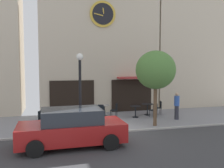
{
  "coord_description": "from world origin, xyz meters",
  "views": [
    {
      "loc": [
        -2.83,
        -11.25,
        3.31
      ],
      "look_at": [
        0.71,
        2.65,
        2.21
      ],
      "focal_mm": 38.53,
      "sensor_mm": 36.0,
      "label": 1
    }
  ],
  "objects_px": {
    "cafe_table_near_door": "(81,115)",
    "cafe_chair_mid_row": "(101,110)",
    "cafe_chair_right_end": "(71,113)",
    "street_lamp": "(80,91)",
    "cafe_table_center_left": "(56,118)",
    "pedestrian_blue": "(177,105)",
    "parked_car_red": "(72,128)",
    "cafe_table_rightmost": "(147,107)",
    "cafe_table_near_curb": "(104,108)",
    "street_tree": "(156,70)",
    "cafe_chair_facing_street": "(159,107)",
    "cafe_chair_corner": "(154,109)",
    "cafe_table_center_right": "(135,109)",
    "cafe_chair_near_tree": "(42,118)",
    "cafe_chair_facing_wall": "(95,116)",
    "cafe_chair_curbside": "(115,109)"
  },
  "relations": [
    {
      "from": "cafe_table_center_left",
      "to": "cafe_chair_facing_street",
      "type": "distance_m",
      "value": 7.12
    },
    {
      "from": "street_tree",
      "to": "pedestrian_blue",
      "type": "xyz_separation_m",
      "value": [
        1.94,
        1.1,
        -2.2
      ]
    },
    {
      "from": "cafe_chair_near_tree",
      "to": "pedestrian_blue",
      "type": "relative_size",
      "value": 0.54
    },
    {
      "from": "pedestrian_blue",
      "to": "parked_car_red",
      "type": "distance_m",
      "value": 7.49
    },
    {
      "from": "cafe_table_near_curb",
      "to": "cafe_table_center_left",
      "type": "bearing_deg",
      "value": -143.32
    },
    {
      "from": "street_lamp",
      "to": "cafe_chair_curbside",
      "type": "height_order",
      "value": "street_lamp"
    },
    {
      "from": "street_tree",
      "to": "cafe_chair_mid_row",
      "type": "distance_m",
      "value": 4.32
    },
    {
      "from": "street_lamp",
      "to": "cafe_chair_facing_wall",
      "type": "xyz_separation_m",
      "value": [
        0.91,
        0.78,
        -1.47
      ]
    },
    {
      "from": "cafe_table_near_curb",
      "to": "cafe_table_rightmost",
      "type": "bearing_deg",
      "value": -7.81
    },
    {
      "from": "cafe_table_near_door",
      "to": "cafe_chair_mid_row",
      "type": "xyz_separation_m",
      "value": [
        1.4,
        1.11,
        0.0
      ]
    },
    {
      "from": "street_tree",
      "to": "cafe_chair_near_tree",
      "type": "height_order",
      "value": "street_tree"
    },
    {
      "from": "cafe_chair_facing_wall",
      "to": "cafe_table_near_curb",
      "type": "bearing_deg",
      "value": 65.18
    },
    {
      "from": "cafe_table_center_right",
      "to": "cafe_chair_right_end",
      "type": "distance_m",
      "value": 4.15
    },
    {
      "from": "cafe_table_near_curb",
      "to": "cafe_chair_near_tree",
      "type": "height_order",
      "value": "cafe_chair_near_tree"
    },
    {
      "from": "street_lamp",
      "to": "street_tree",
      "type": "distance_m",
      "value": 4.24
    },
    {
      "from": "cafe_chair_facing_wall",
      "to": "parked_car_red",
      "type": "bearing_deg",
      "value": -115.66
    },
    {
      "from": "cafe_chair_facing_street",
      "to": "street_tree",
      "type": "bearing_deg",
      "value": -119.49
    },
    {
      "from": "street_lamp",
      "to": "cafe_chair_near_tree",
      "type": "distance_m",
      "value": 2.63
    },
    {
      "from": "cafe_chair_near_tree",
      "to": "cafe_chair_mid_row",
      "type": "relative_size",
      "value": 1.0
    },
    {
      "from": "cafe_table_near_door",
      "to": "cafe_chair_facing_wall",
      "type": "distance_m",
      "value": 0.83
    },
    {
      "from": "cafe_chair_facing_wall",
      "to": "cafe_chair_mid_row",
      "type": "height_order",
      "value": "same"
    },
    {
      "from": "parked_car_red",
      "to": "cafe_table_near_curb",
      "type": "bearing_deg",
      "value": 64.68
    },
    {
      "from": "cafe_chair_facing_wall",
      "to": "cafe_table_near_door",
      "type": "bearing_deg",
      "value": 153.71
    },
    {
      "from": "street_lamp",
      "to": "cafe_table_rightmost",
      "type": "distance_m",
      "value": 5.64
    },
    {
      "from": "cafe_chair_right_end",
      "to": "pedestrian_blue",
      "type": "xyz_separation_m",
      "value": [
        6.4,
        -0.84,
        0.33
      ]
    },
    {
      "from": "cafe_chair_right_end",
      "to": "street_lamp",
      "type": "bearing_deg",
      "value": -78.45
    },
    {
      "from": "cafe_table_center_right",
      "to": "cafe_chair_corner",
      "type": "bearing_deg",
      "value": -15.4
    },
    {
      "from": "cafe_table_rightmost",
      "to": "pedestrian_blue",
      "type": "bearing_deg",
      "value": -53.08
    },
    {
      "from": "street_lamp",
      "to": "cafe_table_near_door",
      "type": "distance_m",
      "value": 1.87
    },
    {
      "from": "street_lamp",
      "to": "pedestrian_blue",
      "type": "distance_m",
      "value": 6.22
    },
    {
      "from": "cafe_chair_facing_street",
      "to": "cafe_chair_corner",
      "type": "distance_m",
      "value": 1.07
    },
    {
      "from": "cafe_table_center_left",
      "to": "cafe_chair_right_end",
      "type": "relative_size",
      "value": 0.84
    },
    {
      "from": "cafe_table_center_right",
      "to": "parked_car_red",
      "type": "xyz_separation_m",
      "value": [
        -4.42,
        -4.56,
        0.24
      ]
    },
    {
      "from": "cafe_chair_near_tree",
      "to": "street_lamp",
      "type": "bearing_deg",
      "value": -25.93
    },
    {
      "from": "cafe_table_near_door",
      "to": "cafe_table_center_right",
      "type": "height_order",
      "value": "cafe_table_center_right"
    },
    {
      "from": "cafe_chair_mid_row",
      "to": "street_tree",
      "type": "bearing_deg",
      "value": -43.77
    },
    {
      "from": "cafe_table_center_right",
      "to": "cafe_chair_facing_wall",
      "type": "height_order",
      "value": "cafe_chair_facing_wall"
    },
    {
      "from": "cafe_chair_facing_wall",
      "to": "street_tree",
      "type": "bearing_deg",
      "value": -16.65
    },
    {
      "from": "cafe_chair_facing_wall",
      "to": "pedestrian_blue",
      "type": "distance_m",
      "value": 5.14
    },
    {
      "from": "street_lamp",
      "to": "cafe_chair_right_end",
      "type": "distance_m",
      "value": 2.33
    },
    {
      "from": "cafe_chair_right_end",
      "to": "cafe_chair_corner",
      "type": "bearing_deg",
      "value": 0.15
    },
    {
      "from": "cafe_chair_right_end",
      "to": "parked_car_red",
      "type": "relative_size",
      "value": 0.21
    },
    {
      "from": "street_tree",
      "to": "cafe_table_center_right",
      "type": "relative_size",
      "value": 5.57
    },
    {
      "from": "cafe_table_near_curb",
      "to": "cafe_chair_near_tree",
      "type": "distance_m",
      "value": 4.38
    },
    {
      "from": "cafe_chair_corner",
      "to": "parked_car_red",
      "type": "height_order",
      "value": "parked_car_red"
    },
    {
      "from": "cafe_table_rightmost",
      "to": "cafe_chair_mid_row",
      "type": "bearing_deg",
      "value": -174.12
    },
    {
      "from": "street_lamp",
      "to": "cafe_chair_facing_wall",
      "type": "bearing_deg",
      "value": 40.52
    },
    {
      "from": "cafe_table_near_door",
      "to": "cafe_chair_facing_wall",
      "type": "xyz_separation_m",
      "value": [
        0.74,
        -0.37,
        0.0
      ]
    },
    {
      "from": "street_lamp",
      "to": "cafe_table_near_curb",
      "type": "xyz_separation_m",
      "value": [
        1.92,
        2.97,
        -1.49
      ]
    },
    {
      "from": "cafe_table_center_left",
      "to": "cafe_chair_corner",
      "type": "distance_m",
      "value": 6.24
    }
  ]
}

